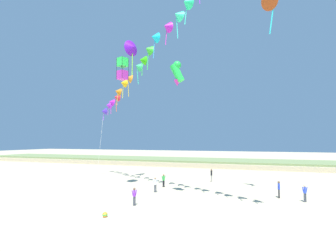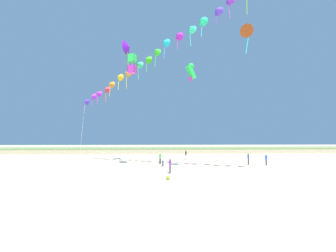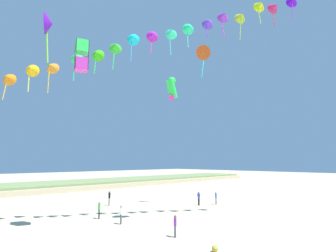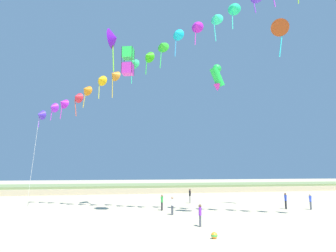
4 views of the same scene
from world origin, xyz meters
TOP-DOWN VIEW (x-y plane):
  - ground_plane at (0.00, 0.00)m, footprint 240.00×240.00m
  - dune_ridge at (0.00, 43.08)m, footprint 120.00×13.94m
  - person_near_left at (3.41, 20.27)m, footprint 0.23×0.59m
  - person_near_right at (-0.90, 11.52)m, footprint 0.45×0.43m
  - person_mid_center at (11.14, 12.94)m, footprint 0.22×0.56m
  - person_far_left at (13.19, 11.92)m, footprint 0.51×0.30m
  - person_far_right at (-0.38, 5.72)m, footprint 0.35×0.47m
  - person_far_center at (-1.15, 14.64)m, footprint 0.36×0.47m
  - kite_banner_string at (-1.05, 11.32)m, footprint 27.10×21.49m
  - large_kite_low_lead at (2.41, 8.79)m, footprint 1.46×0.94m
  - large_kite_mid_trail at (-4.96, 11.57)m, footprint 1.24×1.24m
  - large_kite_high_solo at (-6.11, 16.11)m, footprint 1.66×2.32m
  - large_kite_outer_drift at (10.80, 11.68)m, footprint 2.11×1.97m
  - beach_ball at (-0.83, 2.08)m, footprint 0.36×0.36m

SIDE VIEW (x-z plane):
  - ground_plane at x=0.00m, z-range 0.00..0.00m
  - beach_ball at x=-0.83m, z-range 0.00..0.36m
  - dune_ridge at x=0.00m, z-range 0.00..1.26m
  - person_far_right at x=-0.38m, z-range 0.12..1.60m
  - person_far_center at x=-1.15m, z-range 0.12..1.61m
  - person_far_left at x=13.19m, z-range 0.12..1.64m
  - person_near_right at x=-0.90m, z-range 0.12..1.68m
  - person_mid_center at x=11.14m, z-range 0.12..1.70m
  - person_near_left at x=3.41m, z-range 0.13..1.81m
  - large_kite_low_lead at x=2.41m, z-range 10.57..12.91m
  - large_kite_mid_trail at x=-4.96m, z-range 12.27..14.73m
  - kite_banner_string at x=-1.05m, z-range 4.74..26.48m
  - large_kite_high_solo at x=-6.11m, z-range 15.19..20.02m
  - large_kite_outer_drift at x=10.80m, z-range 16.46..20.59m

